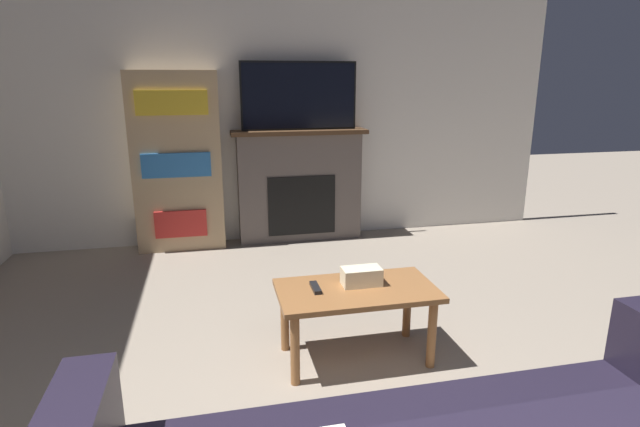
# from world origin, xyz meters

# --- Properties ---
(wall_back) EXTENTS (5.77, 0.06, 2.70)m
(wall_back) POSITION_xyz_m (0.00, 4.60, 1.35)
(wall_back) COLOR silver
(wall_back) RESTS_ON ground_plane
(fireplace) EXTENTS (1.30, 0.28, 1.09)m
(fireplace) POSITION_xyz_m (0.28, 4.45, 0.55)
(fireplace) COLOR #605651
(fireplace) RESTS_ON ground_plane
(tv) EXTENTS (1.09, 0.03, 0.63)m
(tv) POSITION_xyz_m (0.28, 4.43, 1.40)
(tv) COLOR black
(tv) RESTS_ON fireplace
(coffee_table) EXTENTS (0.89, 0.48, 0.43)m
(coffee_table) POSITION_xyz_m (0.20, 2.20, 0.37)
(coffee_table) COLOR brown
(coffee_table) RESTS_ON ground_plane
(tissue_box) EXTENTS (0.22, 0.12, 0.10)m
(tissue_box) POSITION_xyz_m (0.24, 2.24, 0.48)
(tissue_box) COLOR beige
(tissue_box) RESTS_ON coffee_table
(remote_control) EXTENTS (0.04, 0.15, 0.02)m
(remote_control) POSITION_xyz_m (-0.03, 2.23, 0.44)
(remote_control) COLOR black
(remote_control) RESTS_ON coffee_table
(bookshelf) EXTENTS (0.79, 0.29, 1.63)m
(bookshelf) POSITION_xyz_m (-0.86, 4.43, 0.82)
(bookshelf) COLOR tan
(bookshelf) RESTS_ON ground_plane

